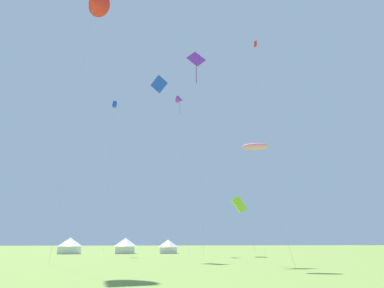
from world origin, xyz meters
name	(u,v)px	position (x,y,z in m)	size (l,w,h in m)	color
kite_purple_delta	(180,100)	(1.22, 57.03, 29.66)	(2.84, 3.50, 30.63)	purple
kite_blue_box	(115,105)	(-11.81, 58.56, 28.34)	(0.90, 2.54, 29.24)	blue
kite_blue_diamond	(159,85)	(-3.60, 42.93, 25.60)	(3.77, 2.50, 27.28)	blue
kite_lime_box	(239,205)	(9.35, 45.56, 7.52)	(2.95, 2.91, 8.82)	#99DB2D
kite_red_diamond	(256,57)	(13.42, 45.06, 33.34)	(1.23, 1.43, 36.86)	red
kite_red_delta	(94,2)	(-12.40, 31.29, 30.64)	(4.03, 4.20, 32.46)	red
kite_pink_parafoil	(255,147)	(4.46, 23.12, 10.24)	(3.51, 2.37, 10.62)	pink
kite_purple_diamond	(196,61)	(1.43, 37.52, 27.12)	(2.95, 0.99, 28.93)	purple
festival_tent_center	(70,245)	(-17.65, 58.28, 1.50)	(4.18, 4.18, 2.72)	white
festival_tent_right	(125,245)	(-8.15, 58.28, 1.47)	(4.10, 4.10, 2.66)	white
festival_tent_left	(168,246)	(-0.50, 58.28, 1.32)	(3.68, 3.68, 2.39)	white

